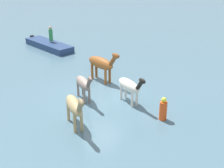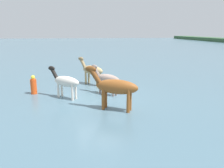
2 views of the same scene
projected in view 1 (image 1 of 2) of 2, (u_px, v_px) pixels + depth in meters
ground_plane at (97, 97)px, 16.76m from camera, size 202.99×202.99×0.00m
horse_chestnut_trailing at (84, 84)px, 16.11m from camera, size 1.81×1.73×1.69m
horse_dark_mare at (130, 86)px, 15.78m from camera, size 1.71×1.93×1.74m
horse_rear_stallion at (102, 63)px, 18.41m from camera, size 1.62×2.53×2.06m
horse_mid_herd at (75, 106)px, 13.57m from camera, size 2.06×1.85×1.86m
boat_skiff_near at (49, 46)px, 25.20m from camera, size 3.45×5.06×0.75m
person_watcher_seated at (51, 34)px, 24.89m from camera, size 0.32×0.32×1.19m
buoy_channel_marker at (163, 110)px, 14.36m from camera, size 0.36×0.36×1.14m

